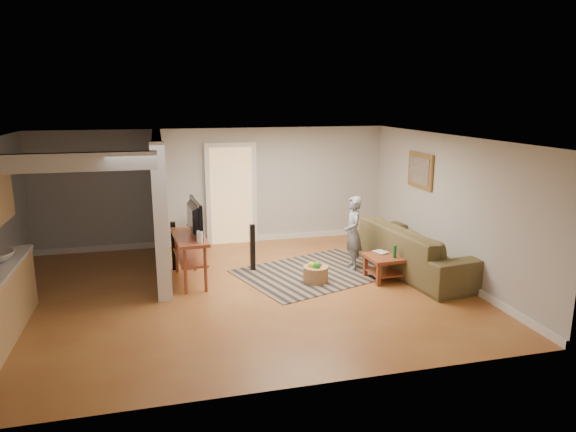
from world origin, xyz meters
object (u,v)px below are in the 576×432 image
at_px(child, 352,268).
at_px(sofa, 415,271).
at_px(speaker_left, 252,247).
at_px(speaker_right, 174,246).
at_px(coffee_table, 398,260).
at_px(toddler, 192,249).
at_px(tv_console, 190,240).
at_px(toy_basket, 316,273).

bearing_deg(child, sofa, 76.75).
height_order(speaker_left, speaker_right, speaker_right).
bearing_deg(speaker_right, child, -10.70).
bearing_deg(speaker_left, coffee_table, -26.12).
relative_size(sofa, toddler, 3.58).
height_order(coffee_table, speaker_left, speaker_left).
bearing_deg(speaker_right, tv_console, -67.47).
bearing_deg(coffee_table, tv_console, 168.69).
distance_m(speaker_left, child, 1.91).
distance_m(tv_console, speaker_right, 0.82).
xyz_separation_m(tv_console, toddler, (0.14, 2.02, -0.75)).
bearing_deg(toy_basket, tv_console, 164.94).
xyz_separation_m(tv_console, speaker_left, (1.14, 0.33, -0.31)).
bearing_deg(speaker_right, toy_basket, -26.33).
height_order(coffee_table, child, child).
bearing_deg(tv_console, sofa, -10.89).
bearing_deg(toy_basket, speaker_right, 151.43).
height_order(sofa, coffee_table, coffee_table).
height_order(sofa, speaker_left, speaker_left).
distance_m(tv_console, speaker_left, 1.22).
distance_m(coffee_table, speaker_left, 2.63).
xyz_separation_m(coffee_table, toy_basket, (-1.47, 0.15, -0.18)).
bearing_deg(tv_console, speaker_right, 105.64).
bearing_deg(toy_basket, sofa, 3.46).
relative_size(tv_console, speaker_left, 1.54).
xyz_separation_m(coffee_table, tv_console, (-3.55, 0.71, 0.41)).
bearing_deg(tv_console, speaker_left, 11.37).
distance_m(sofa, coffee_table, 0.65).
bearing_deg(toddler, child, 146.79).
relative_size(sofa, coffee_table, 2.53).
bearing_deg(speaker_right, sofa, -12.82).
bearing_deg(child, speaker_right, -95.06).
relative_size(coffee_table, child, 0.83).
xyz_separation_m(coffee_table, speaker_left, (-2.42, 1.04, 0.10)).
distance_m(speaker_right, toddler, 1.43).
distance_m(toy_basket, toddler, 3.23).
bearing_deg(sofa, speaker_right, 67.96).
relative_size(sofa, child, 2.09).
height_order(toy_basket, child, child).
bearing_deg(child, coffee_table, 48.71).
bearing_deg(speaker_right, coffee_table, -18.26).
xyz_separation_m(sofa, toddler, (-3.90, 2.46, 0.00)).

